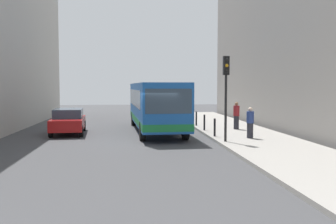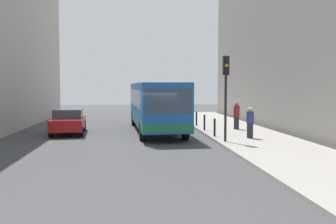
{
  "view_description": "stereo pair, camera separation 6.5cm",
  "coord_description": "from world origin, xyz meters",
  "px_view_note": "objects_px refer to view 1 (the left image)",
  "views": [
    {
      "loc": [
        -1.05,
        -19.31,
        2.81
      ],
      "look_at": [
        1.12,
        2.45,
        1.35
      ],
      "focal_mm": 41.21,
      "sensor_mm": 36.0,
      "label": 1
    },
    {
      "loc": [
        -0.98,
        -19.32,
        2.81
      ],
      "look_at": [
        1.12,
        2.45,
        1.35
      ],
      "focal_mm": 41.21,
      "sensor_mm": 36.0,
      "label": 2
    }
  ],
  "objects_px": {
    "bollard_farthest": "(190,115)",
    "pedestrian_near_signal": "(250,123)",
    "bus": "(155,104)",
    "bollard_mid": "(204,122)",
    "pedestrian_mid_sidewalk": "(236,116)",
    "bollard_near": "(215,127)",
    "bollard_far": "(196,119)",
    "traffic_light": "(226,82)",
    "car_beside_bus": "(68,121)"
  },
  "relations": [
    {
      "from": "bollard_farthest",
      "to": "pedestrian_near_signal",
      "type": "relative_size",
      "value": 0.6
    },
    {
      "from": "bus",
      "to": "bollard_farthest",
      "type": "bearing_deg",
      "value": -124.61
    },
    {
      "from": "bollard_mid",
      "to": "pedestrian_mid_sidewalk",
      "type": "height_order",
      "value": "pedestrian_mid_sidewalk"
    },
    {
      "from": "bus",
      "to": "bollard_near",
      "type": "relative_size",
      "value": 11.72
    },
    {
      "from": "bollard_near",
      "to": "bollard_far",
      "type": "relative_size",
      "value": 1.0
    },
    {
      "from": "bollard_mid",
      "to": "pedestrian_mid_sidewalk",
      "type": "relative_size",
      "value": 0.56
    },
    {
      "from": "bollard_near",
      "to": "pedestrian_mid_sidewalk",
      "type": "xyz_separation_m",
      "value": [
        2.09,
        3.24,
        0.37
      ]
    },
    {
      "from": "traffic_light",
      "to": "bollard_near",
      "type": "relative_size",
      "value": 4.32
    },
    {
      "from": "bus",
      "to": "bollard_farthest",
      "type": "relative_size",
      "value": 11.72
    },
    {
      "from": "bus",
      "to": "bollard_near",
      "type": "height_order",
      "value": "bus"
    },
    {
      "from": "bus",
      "to": "pedestrian_near_signal",
      "type": "bearing_deg",
      "value": 131.54
    },
    {
      "from": "traffic_light",
      "to": "bollard_mid",
      "type": "xyz_separation_m",
      "value": [
        -0.1,
        4.79,
        -2.38
      ]
    },
    {
      "from": "pedestrian_near_signal",
      "to": "pedestrian_mid_sidewalk",
      "type": "distance_m",
      "value": 4.13
    },
    {
      "from": "bollard_far",
      "to": "pedestrian_mid_sidewalk",
      "type": "height_order",
      "value": "pedestrian_mid_sidewalk"
    },
    {
      "from": "car_beside_bus",
      "to": "pedestrian_near_signal",
      "type": "relative_size",
      "value": 2.84
    },
    {
      "from": "car_beside_bus",
      "to": "pedestrian_mid_sidewalk",
      "type": "xyz_separation_m",
      "value": [
        10.21,
        0.12,
        0.21
      ]
    },
    {
      "from": "bollard_mid",
      "to": "car_beside_bus",
      "type": "bearing_deg",
      "value": 178.05
    },
    {
      "from": "traffic_light",
      "to": "pedestrian_near_signal",
      "type": "relative_size",
      "value": 2.58
    },
    {
      "from": "bollard_near",
      "to": "pedestrian_mid_sidewalk",
      "type": "distance_m",
      "value": 3.87
    },
    {
      "from": "bollard_farthest",
      "to": "pedestrian_mid_sidewalk",
      "type": "distance_m",
      "value": 5.71
    },
    {
      "from": "pedestrian_near_signal",
      "to": "bollard_mid",
      "type": "bearing_deg",
      "value": 66.43
    },
    {
      "from": "bus",
      "to": "traffic_light",
      "type": "height_order",
      "value": "traffic_light"
    },
    {
      "from": "traffic_light",
      "to": "bollard_near",
      "type": "distance_m",
      "value": 3.08
    },
    {
      "from": "car_beside_bus",
      "to": "pedestrian_near_signal",
      "type": "height_order",
      "value": "pedestrian_near_signal"
    },
    {
      "from": "bollard_near",
      "to": "bus",
      "type": "bearing_deg",
      "value": 127.5
    },
    {
      "from": "bollard_mid",
      "to": "pedestrian_mid_sidewalk",
      "type": "distance_m",
      "value": 2.16
    },
    {
      "from": "bus",
      "to": "car_beside_bus",
      "type": "xyz_separation_m",
      "value": [
        -5.2,
        -0.69,
        -0.94
      ]
    },
    {
      "from": "pedestrian_near_signal",
      "to": "pedestrian_mid_sidewalk",
      "type": "height_order",
      "value": "pedestrian_mid_sidewalk"
    },
    {
      "from": "traffic_light",
      "to": "pedestrian_mid_sidewalk",
      "type": "xyz_separation_m",
      "value": [
        1.99,
        5.18,
        -2.01
      ]
    },
    {
      "from": "bollard_farthest",
      "to": "pedestrian_near_signal",
      "type": "height_order",
      "value": "pedestrian_near_signal"
    },
    {
      "from": "bus",
      "to": "bollard_near",
      "type": "xyz_separation_m",
      "value": [
        2.92,
        -3.81,
        -1.1
      ]
    },
    {
      "from": "traffic_light",
      "to": "car_beside_bus",
      "type": "bearing_deg",
      "value": 148.36
    },
    {
      "from": "bollard_near",
      "to": "bollard_farthest",
      "type": "xyz_separation_m",
      "value": [
        0.0,
        8.53,
        0.0
      ]
    },
    {
      "from": "bollard_farthest",
      "to": "traffic_light",
      "type": "bearing_deg",
      "value": -89.45
    },
    {
      "from": "traffic_light",
      "to": "bollard_far",
      "type": "height_order",
      "value": "traffic_light"
    },
    {
      "from": "bollard_far",
      "to": "bollard_mid",
      "type": "bearing_deg",
      "value": -90.0
    },
    {
      "from": "bollard_far",
      "to": "bus",
      "type": "bearing_deg",
      "value": -147.28
    },
    {
      "from": "bus",
      "to": "bollard_near",
      "type": "bearing_deg",
      "value": 124.65
    },
    {
      "from": "traffic_light",
      "to": "bus",
      "type": "bearing_deg",
      "value": 117.71
    },
    {
      "from": "bollard_farthest",
      "to": "bus",
      "type": "bearing_deg",
      "value": -121.76
    },
    {
      "from": "traffic_light",
      "to": "bollard_farthest",
      "type": "height_order",
      "value": "traffic_light"
    },
    {
      "from": "bollard_near",
      "to": "bollard_mid",
      "type": "height_order",
      "value": "same"
    },
    {
      "from": "car_beside_bus",
      "to": "pedestrian_mid_sidewalk",
      "type": "distance_m",
      "value": 10.22
    },
    {
      "from": "traffic_light",
      "to": "bollard_near",
      "type": "xyz_separation_m",
      "value": [
        -0.1,
        1.95,
        -2.38
      ]
    },
    {
      "from": "bollard_mid",
      "to": "pedestrian_near_signal",
      "type": "bearing_deg",
      "value": -65.95
    },
    {
      "from": "bollard_farthest",
      "to": "car_beside_bus",
      "type": "bearing_deg",
      "value": -146.32
    },
    {
      "from": "traffic_light",
      "to": "pedestrian_mid_sidewalk",
      "type": "relative_size",
      "value": 2.42
    },
    {
      "from": "bollard_mid",
      "to": "bollard_far",
      "type": "xyz_separation_m",
      "value": [
        0.0,
        2.84,
        0.0
      ]
    },
    {
      "from": "bollard_far",
      "to": "pedestrian_near_signal",
      "type": "distance_m",
      "value": 6.77
    },
    {
      "from": "bus",
      "to": "car_beside_bus",
      "type": "bearing_deg",
      "value": 4.72
    }
  ]
}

